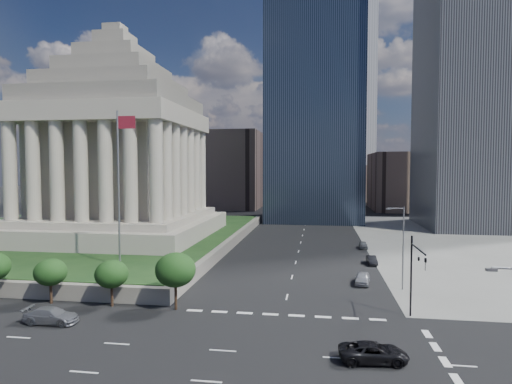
% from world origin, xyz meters
% --- Properties ---
extents(ground, '(500.00, 500.00, 0.00)m').
position_xyz_m(ground, '(0.00, 100.00, 0.00)').
color(ground, black).
rests_on(ground, ground).
extents(plaza_terrace, '(66.00, 70.00, 1.80)m').
position_xyz_m(plaza_terrace, '(-45.00, 50.00, 0.90)').
color(plaza_terrace, '#635F55').
rests_on(plaza_terrace, ground).
extents(plaza_lawn, '(64.00, 68.00, 0.10)m').
position_xyz_m(plaza_lawn, '(-45.00, 50.00, 1.85)').
color(plaza_lawn, '#173315').
rests_on(plaza_lawn, plaza_terrace).
extents(war_memorial, '(34.00, 34.00, 39.00)m').
position_xyz_m(war_memorial, '(-34.00, 48.00, 21.40)').
color(war_memorial, '#A9A18E').
rests_on(war_memorial, plaza_lawn).
extents(flagpole, '(2.52, 0.24, 20.00)m').
position_xyz_m(flagpole, '(-21.83, 24.00, 13.11)').
color(flagpole, slate).
rests_on(flagpole, plaza_lawn).
extents(midrise_glass, '(26.00, 26.00, 60.00)m').
position_xyz_m(midrise_glass, '(2.00, 95.00, 30.00)').
color(midrise_glass, black).
rests_on(midrise_glass, ground).
extents(skyscraper_tall, '(40.00, 40.00, 190.00)m').
position_xyz_m(skyscraper_tall, '(8.00, 185.00, 95.00)').
color(skyscraper_tall, gray).
rests_on(skyscraper_tall, ground).
extents(highrise_ne, '(26.00, 28.00, 100.00)m').
position_xyz_m(highrise_ne, '(42.00, 85.00, 50.00)').
color(highrise_ne, black).
rests_on(highrise_ne, ground).
extents(building_filler_ne, '(20.00, 30.00, 20.00)m').
position_xyz_m(building_filler_ne, '(32.00, 130.00, 10.00)').
color(building_filler_ne, brown).
rests_on(building_filler_ne, ground).
extents(building_filler_nw, '(24.00, 30.00, 28.00)m').
position_xyz_m(building_filler_nw, '(-30.00, 130.00, 14.00)').
color(building_filler_nw, brown).
rests_on(building_filler_nw, ground).
extents(traffic_signal_ne, '(0.30, 5.74, 8.00)m').
position_xyz_m(traffic_signal_ne, '(12.50, 13.70, 5.25)').
color(traffic_signal_ne, black).
rests_on(traffic_signal_ne, ground).
extents(street_lamp_north, '(2.13, 0.22, 10.00)m').
position_xyz_m(street_lamp_north, '(13.33, 25.00, 5.66)').
color(street_lamp_north, slate).
rests_on(street_lamp_north, ground).
extents(pickup_truck, '(5.38, 2.88, 1.44)m').
position_xyz_m(pickup_truck, '(7.67, 4.75, 0.72)').
color(pickup_truck, black).
rests_on(pickup_truck, ground).
extents(suv_grey, '(5.18, 2.21, 1.49)m').
position_xyz_m(suv_grey, '(-21.28, 8.52, 0.74)').
color(suv_grey, slate).
rests_on(suv_grey, ground).
extents(parked_sedan_near, '(2.36, 4.50, 1.46)m').
position_xyz_m(parked_sedan_near, '(9.00, 26.93, 0.73)').
color(parked_sedan_near, '#9C9EA4').
rests_on(parked_sedan_near, ground).
extents(parked_sedan_mid, '(3.83, 1.45, 1.25)m').
position_xyz_m(parked_sedan_mid, '(11.50, 38.47, 0.62)').
color(parked_sedan_mid, black).
rests_on(parked_sedan_mid, ground).
extents(parked_sedan_far, '(1.60, 3.76, 1.27)m').
position_xyz_m(parked_sedan_far, '(11.50, 51.39, 0.63)').
color(parked_sedan_far, '#54585B').
rests_on(parked_sedan_far, ground).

